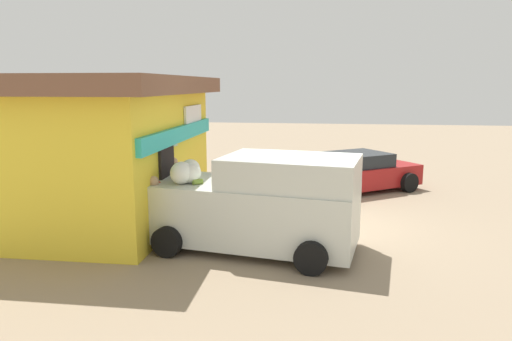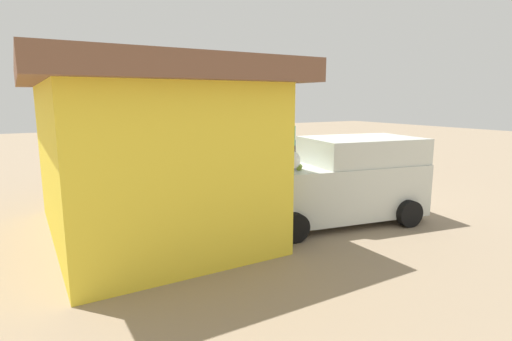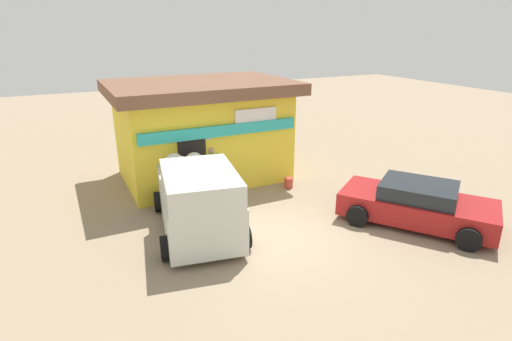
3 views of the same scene
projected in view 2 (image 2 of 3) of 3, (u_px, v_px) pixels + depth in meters
ground_plane at (325, 196)px, 11.95m from camera, size 60.00×60.00×0.00m
storefront_bar at (145, 147)px, 8.60m from camera, size 6.39×4.58×3.55m
delivery_van at (336, 180)px, 9.43m from camera, size 2.78×4.88×3.03m
parked_sedan at (282, 158)px, 15.54m from camera, size 3.88×4.44×1.22m
vendor_standing at (230, 180)px, 9.38m from camera, size 0.56×0.39×1.69m
customer_bending at (256, 194)px, 8.30m from camera, size 0.74×0.66×1.54m
unloaded_banana_pile at (190, 230)px, 8.34m from camera, size 0.61×0.68×0.38m
paint_bucket at (208, 189)px, 12.04m from camera, size 0.30×0.30×0.36m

